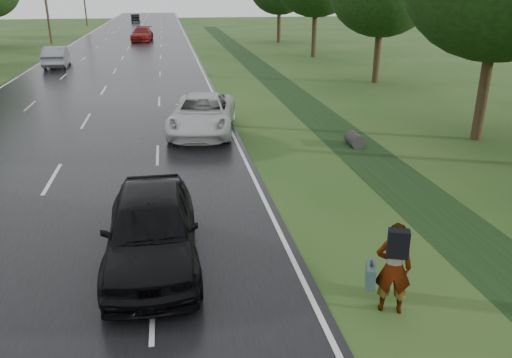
{
  "coord_description": "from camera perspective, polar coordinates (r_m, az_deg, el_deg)",
  "views": [
    {
      "loc": [
        4.1,
        -8.76,
        6.06
      ],
      "look_at": [
        6.25,
        3.52,
        1.3
      ],
      "focal_mm": 35.0,
      "sensor_mm": 36.0,
      "label": 1
    }
  ],
  "objects": [
    {
      "name": "dark_sedan",
      "position": [
        11.77,
        -11.87,
        -5.47
      ],
      "size": [
        2.1,
        5.2,
        1.77
      ],
      "primitive_type": "imported",
      "rotation": [
        0.0,
        0.0,
        -0.0
      ],
      "color": "black",
      "rests_on": "road"
    },
    {
      "name": "drainage_ditch",
      "position": [
        29.08,
        5.11,
        8.87
      ],
      "size": [
        2.2,
        120.0,
        0.56
      ],
      "color": "black",
      "rests_on": "ground"
    },
    {
      "name": "pedestrian",
      "position": [
        10.21,
        15.31,
        -9.65
      ],
      "size": [
        0.94,
        0.97,
        1.94
      ],
      "rotation": [
        0.0,
        0.0,
        2.79
      ],
      "color": "#A5998C",
      "rests_on": "ground"
    },
    {
      "name": "center_line",
      "position": [
        54.25,
        -14.62,
        13.9
      ],
      "size": [
        0.12,
        180.0,
        0.01
      ],
      "primitive_type": "cube",
      "color": "silver",
      "rests_on": "road"
    },
    {
      "name": "white_pickup",
      "position": [
        22.49,
        -6.12,
        7.39
      ],
      "size": [
        3.65,
        6.21,
        1.62
      ],
      "primitive_type": "imported",
      "rotation": [
        0.0,
        0.0,
        -0.17
      ],
      "color": "silver",
      "rests_on": "road"
    },
    {
      "name": "far_car_dark",
      "position": [
        103.83,
        -13.61,
        17.45
      ],
      "size": [
        1.73,
        4.53,
        1.47
      ],
      "primitive_type": "imported",
      "rotation": [
        0.0,
        0.0,
        3.18
      ],
      "color": "black",
      "rests_on": "road"
    },
    {
      "name": "far_car_red",
      "position": [
        65.12,
        -12.9,
        15.83
      ],
      "size": [
        2.8,
        5.84,
        1.64
      ],
      "primitive_type": "imported",
      "rotation": [
        0.0,
        0.0,
        -0.09
      ],
      "color": "maroon",
      "rests_on": "road"
    },
    {
      "name": "edge_stripe_east",
      "position": [
        54.16,
        -7.28,
        14.37
      ],
      "size": [
        0.12,
        180.0,
        0.01
      ],
      "primitive_type": "cube",
      "color": "silver",
      "rests_on": "road"
    },
    {
      "name": "edge_stripe_west",
      "position": [
        55.18,
        -21.79,
        13.22
      ],
      "size": [
        0.12,
        180.0,
        0.01
      ],
      "primitive_type": "cube",
      "color": "silver",
      "rests_on": "road"
    },
    {
      "name": "silver_sedan",
      "position": [
        45.24,
        -21.8,
        12.87
      ],
      "size": [
        1.96,
        5.06,
        1.64
      ],
      "primitive_type": "imported",
      "rotation": [
        0.0,
        0.0,
        3.19
      ],
      "color": "#92939A",
      "rests_on": "road"
    },
    {
      "name": "road",
      "position": [
        54.26,
        -14.62,
        13.87
      ],
      "size": [
        14.0,
        180.0,
        0.04
      ],
      "primitive_type": "cube",
      "color": "black",
      "rests_on": "ground"
    }
  ]
}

